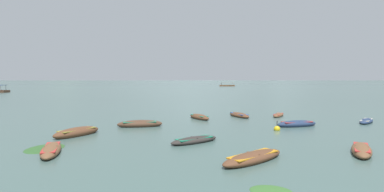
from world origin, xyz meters
The scene contains 19 objects.
ground_plane centered at (0.00, 1500.00, 0.00)m, with size 6000.00×6000.00×0.00m, color #425B56.
mountain_1 centered at (-909.87, 2305.40, 92.89)m, with size 585.08×585.08×185.78m, color slate.
mountain_2 centered at (89.77, 2542.31, 219.76)m, with size 1815.63×1815.63×439.52m, color slate.
mountain_3 centered at (858.82, 2447.00, 137.77)m, with size 855.43×855.43×275.54m, color slate.
rowboat_1 centered at (0.00, 24.49, 0.19)m, with size 2.48×3.53×0.60m.
rowboat_3 centered at (15.79, 21.29, 0.14)m, with size 3.18×3.35×0.44m.
rowboat_4 centered at (8.24, 19.36, 0.20)m, with size 3.96×1.99×0.66m.
rowboat_5 centered at (-9.23, 10.88, 0.17)m, with size 2.06×3.91×0.54m.
rowboat_6 centered at (1.70, 8.82, 0.18)m, with size 4.15×3.57×0.58m.
rowboat_7 centered at (-1.06, 13.23, 0.15)m, with size 3.57×2.85×0.48m.
rowboat_8 centered at (4.51, 26.02, 0.17)m, with size 2.27×3.94×0.55m.
rowboat_9 centered at (-5.52, 19.81, 0.22)m, with size 4.04×1.80×0.70m.
rowboat_10 centered at (8.97, 26.22, 0.13)m, with size 2.42×3.18×0.42m.
rowboat_11 centered at (-9.59, 15.96, 0.23)m, with size 3.15×3.91×0.75m.
rowboat_12 centered at (8.15, 10.15, 0.18)m, with size 2.67×3.61×0.57m.
ferry_0 centered at (25.62, 163.99, 0.45)m, with size 9.44×5.21×2.54m.
mooring_buoy centered at (5.83, 17.45, 0.11)m, with size 0.51×0.51×0.92m.
weed_patch_0 centered at (-10.07, 11.95, 0.00)m, with size 2.58×2.04×0.14m, color #2D5628.
weed_patch_1 centered at (1.37, 4.90, 0.00)m, with size 1.24×1.59×0.14m, color #38662D.
Camera 1 is at (-1.96, -5.38, 4.14)m, focal length 27.01 mm.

